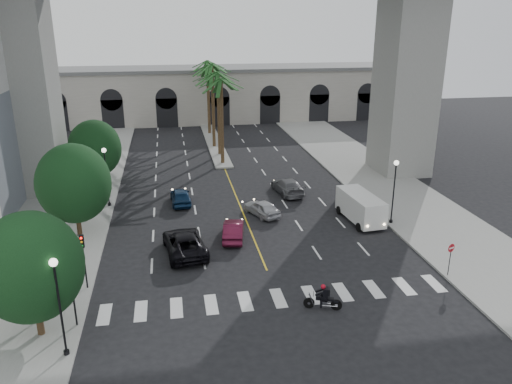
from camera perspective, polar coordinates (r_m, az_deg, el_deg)
name	(u,v)px	position (r m, az deg, el deg)	size (l,w,h in m)	color
ground	(273,286)	(31.57, 1.98, -10.64)	(140.00, 140.00, 0.00)	black
sidewalk_left	(65,213)	(45.53, -21.01, -2.24)	(8.00, 100.00, 0.15)	gray
sidewalk_right	(395,193)	(49.22, 15.59, -0.08)	(8.00, 100.00, 0.15)	gray
median	(214,143)	(66.88, -4.78, 5.59)	(2.00, 24.00, 0.20)	gray
pier_building	(204,94)	(82.78, -6.01, 11.10)	(71.00, 10.50, 8.50)	beige
palm_a	(221,83)	(55.49, -4.03, 12.27)	(3.20, 3.20, 10.30)	#47331E
palm_b	(218,77)	(59.42, -4.36, 12.98)	(3.20, 3.20, 10.60)	#47331E
palm_c	(212,77)	(63.40, -5.01, 12.93)	(3.20, 3.20, 10.10)	#47331E
palm_d	(212,68)	(67.32, -5.05, 13.92)	(3.20, 3.20, 10.90)	#47331E
palm_e	(208,69)	(71.31, -5.55, 13.82)	(3.20, 3.20, 10.40)	#47331E
palm_f	(207,64)	(75.29, -5.58, 14.30)	(3.20, 3.20, 10.70)	#47331E
street_tree_near	(31,267)	(27.44, -24.35, -7.82)	(5.20, 5.20, 6.89)	#382616
street_tree_mid	(74,183)	(39.19, -20.11, 0.92)	(5.44, 5.44, 7.21)	#382616
street_tree_far	(95,148)	(50.70, -17.94, 4.76)	(5.04, 5.04, 6.68)	#382616
lamp_post_left_near	(59,299)	(25.70, -21.62, -11.33)	(0.40, 0.40, 5.35)	black
lamp_post_left_far	(106,172)	(44.91, -16.76, 2.20)	(0.40, 0.40, 5.35)	black
lamp_post_right	(394,186)	(40.76, 15.51, 0.62)	(0.40, 0.40, 5.35)	black
traffic_signal_near	(72,286)	(28.16, -20.30, -10.04)	(0.25, 0.18, 3.65)	black
traffic_signal_far	(83,253)	(31.67, -19.14, -6.56)	(0.25, 0.18, 3.65)	black
motorcycle_rider	(324,298)	(29.16, 7.79, -11.91)	(2.12, 0.85, 1.58)	black
car_a	(262,208)	(41.96, 0.69, -1.83)	(1.57, 3.90, 1.33)	#B6B6BB
car_b	(233,230)	(37.59, -2.60, -4.39)	(1.45, 4.15, 1.37)	#531027
car_c	(185,243)	(35.62, -8.17, -5.78)	(2.61, 5.66, 1.57)	black
car_d	(288,186)	(47.29, 3.63, 0.67)	(2.04, 5.03, 1.46)	slate
car_e	(181,196)	(45.10, -8.60, -0.47)	(1.68, 4.19, 1.43)	#102B4D
cargo_van	(361,207)	(41.36, 11.87, -1.66)	(2.56, 5.56, 2.30)	silver
pedestrian_a	(49,248)	(36.47, -22.55, -5.93)	(0.72, 0.47, 1.97)	black
pedestrian_b	(58,237)	(38.33, -21.70, -4.76)	(0.86, 0.67, 1.77)	black
do_not_enter_sign	(451,253)	(34.07, 21.36, -6.52)	(0.54, 0.23, 2.33)	black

